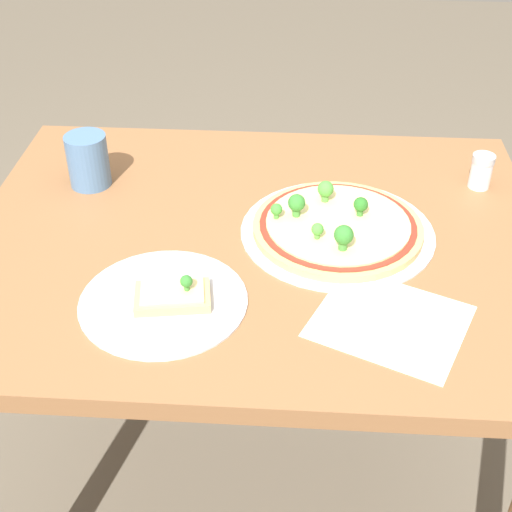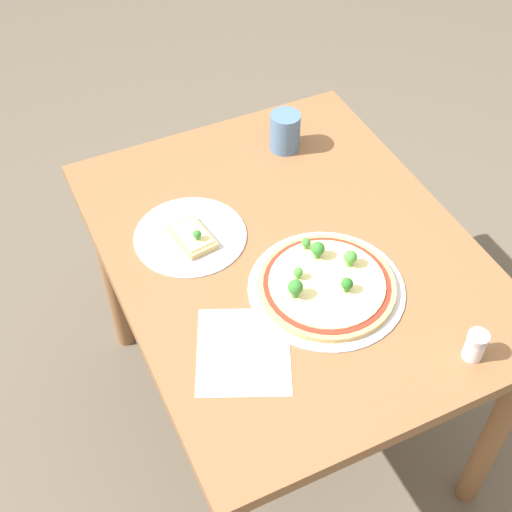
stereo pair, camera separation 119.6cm
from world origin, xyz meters
TOP-DOWN VIEW (x-y plane):
  - ground_plane at (0.00, 0.00)m, footprint 8.00×8.00m
  - dining_table at (0.00, 0.00)m, footprint 1.07×0.84m
  - pizza_tray_whole at (0.15, 0.02)m, footprint 0.36×0.36m
  - pizza_tray_slice at (-0.13, -0.20)m, footprint 0.28×0.28m
  - drinking_cup at (-0.35, 0.16)m, footprint 0.08×0.08m
  - condiment_shaker at (0.44, 0.20)m, footprint 0.05×0.05m
  - paper_menu at (0.23, -0.23)m, footprint 0.29×0.27m

SIDE VIEW (x-z plane):
  - ground_plane at x=0.00m, z-range 0.00..0.00m
  - dining_table at x=0.00m, z-range 0.27..1.01m
  - paper_menu at x=0.23m, z-range 0.75..0.75m
  - pizza_tray_slice at x=-0.13m, z-range 0.73..0.78m
  - pizza_tray_whole at x=0.15m, z-range 0.72..0.79m
  - condiment_shaker at x=0.44m, z-range 0.75..0.82m
  - drinking_cup at x=-0.35m, z-range 0.75..0.85m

